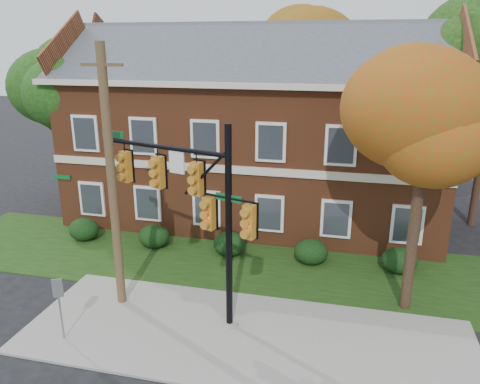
% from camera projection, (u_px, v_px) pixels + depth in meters
% --- Properties ---
extents(ground, '(120.00, 120.00, 0.00)m').
position_uv_depth(ground, '(237.00, 358.00, 13.67)').
color(ground, black).
rests_on(ground, ground).
extents(sidewalk, '(14.00, 5.00, 0.08)m').
position_uv_depth(sidewalk, '(245.00, 337.00, 14.58)').
color(sidewalk, gray).
rests_on(sidewalk, ground).
extents(grass_strip, '(30.00, 6.00, 0.04)m').
position_uv_depth(grass_strip, '(272.00, 266.00, 19.22)').
color(grass_strip, '#193811').
rests_on(grass_strip, ground).
extents(apartment_building, '(18.80, 8.80, 9.74)m').
position_uv_depth(apartment_building, '(255.00, 122.00, 23.67)').
color(apartment_building, brown).
rests_on(apartment_building, ground).
extents(hedge_far_left, '(1.40, 1.26, 1.05)m').
position_uv_depth(hedge_far_left, '(84.00, 229.00, 21.72)').
color(hedge_far_left, black).
rests_on(hedge_far_left, ground).
extents(hedge_left, '(1.40, 1.26, 1.05)m').
position_uv_depth(hedge_left, '(154.00, 236.00, 20.94)').
color(hedge_left, black).
rests_on(hedge_left, ground).
extents(hedge_center, '(1.40, 1.26, 1.05)m').
position_uv_depth(hedge_center, '(229.00, 244.00, 20.16)').
color(hedge_center, black).
rests_on(hedge_center, ground).
extents(hedge_right, '(1.40, 1.26, 1.05)m').
position_uv_depth(hedge_right, '(311.00, 252.00, 19.38)').
color(hedge_right, black).
rests_on(hedge_right, ground).
extents(hedge_far_right, '(1.40, 1.26, 1.05)m').
position_uv_depth(hedge_far_right, '(399.00, 261.00, 18.60)').
color(hedge_far_right, black).
rests_on(hedge_far_right, ground).
extents(tree_near_right, '(4.50, 4.25, 8.58)m').
position_uv_depth(tree_near_right, '(436.00, 117.00, 14.06)').
color(tree_near_right, black).
rests_on(tree_near_right, ground).
extents(tree_left_rear, '(5.40, 5.10, 8.88)m').
position_uv_depth(tree_left_rear, '(68.00, 86.00, 24.29)').
color(tree_left_rear, black).
rests_on(tree_left_rear, ground).
extents(tree_far_rear, '(6.84, 6.46, 11.52)m').
position_uv_depth(tree_far_rear, '(302.00, 42.00, 29.47)').
color(tree_far_rear, black).
rests_on(tree_far_rear, ground).
extents(traffic_signal, '(5.72, 1.89, 6.62)m').
position_uv_depth(traffic_signal, '(196.00, 201.00, 14.52)').
color(traffic_signal, gray).
rests_on(traffic_signal, ground).
extents(utility_pole, '(1.38, 0.30, 8.85)m').
position_uv_depth(utility_pole, '(112.00, 181.00, 15.20)').
color(utility_pole, brown).
rests_on(utility_pole, ground).
extents(sign_post, '(0.30, 0.16, 2.12)m').
position_uv_depth(sign_post, '(59.00, 299.00, 14.03)').
color(sign_post, slate).
rests_on(sign_post, ground).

